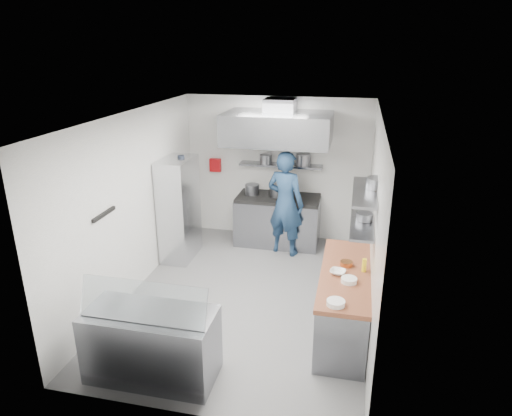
% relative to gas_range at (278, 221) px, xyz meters
% --- Properties ---
extents(floor, '(5.00, 5.00, 0.00)m').
position_rel_gas_range_xyz_m(floor, '(-0.10, -2.10, -0.45)').
color(floor, '#5E5E60').
rests_on(floor, ground).
extents(ceiling, '(5.00, 5.00, 0.00)m').
position_rel_gas_range_xyz_m(ceiling, '(-0.10, -2.10, 2.35)').
color(ceiling, silver).
rests_on(ceiling, wall_back).
extents(wall_back, '(3.60, 2.80, 0.02)m').
position_rel_gas_range_xyz_m(wall_back, '(-0.10, 0.40, 0.95)').
color(wall_back, white).
rests_on(wall_back, floor).
extents(wall_front, '(3.60, 2.80, 0.02)m').
position_rel_gas_range_xyz_m(wall_front, '(-0.10, -4.60, 0.95)').
color(wall_front, white).
rests_on(wall_front, floor).
extents(wall_left, '(2.80, 5.00, 0.02)m').
position_rel_gas_range_xyz_m(wall_left, '(-1.90, -2.10, 0.95)').
color(wall_left, white).
rests_on(wall_left, floor).
extents(wall_right, '(2.80, 5.00, 0.02)m').
position_rel_gas_range_xyz_m(wall_right, '(1.70, -2.10, 0.95)').
color(wall_right, white).
rests_on(wall_right, floor).
extents(gas_range, '(1.60, 0.80, 0.90)m').
position_rel_gas_range_xyz_m(gas_range, '(0.00, 0.00, 0.00)').
color(gas_range, gray).
rests_on(gas_range, floor).
extents(cooktop, '(1.57, 0.78, 0.06)m').
position_rel_gas_range_xyz_m(cooktop, '(0.00, 0.00, 0.48)').
color(cooktop, black).
rests_on(cooktop, gas_range).
extents(stock_pot_left, '(0.27, 0.27, 0.20)m').
position_rel_gas_range_xyz_m(stock_pot_left, '(-0.52, 0.04, 0.61)').
color(stock_pot_left, slate).
rests_on(stock_pot_left, cooktop).
extents(stock_pot_mid, '(0.34, 0.34, 0.24)m').
position_rel_gas_range_xyz_m(stock_pot_mid, '(-0.01, 0.04, 0.63)').
color(stock_pot_mid, slate).
rests_on(stock_pot_mid, cooktop).
extents(over_range_shelf, '(1.60, 0.30, 0.04)m').
position_rel_gas_range_xyz_m(over_range_shelf, '(0.00, 0.24, 1.07)').
color(over_range_shelf, gray).
rests_on(over_range_shelf, wall_back).
extents(shelf_pot_a, '(0.23, 0.23, 0.18)m').
position_rel_gas_range_xyz_m(shelf_pot_a, '(-0.29, 0.20, 1.18)').
color(shelf_pot_a, slate).
rests_on(shelf_pot_a, over_range_shelf).
extents(shelf_pot_b, '(0.27, 0.27, 0.22)m').
position_rel_gas_range_xyz_m(shelf_pot_b, '(0.43, 0.26, 1.20)').
color(shelf_pot_b, slate).
rests_on(shelf_pot_b, over_range_shelf).
extents(extractor_hood, '(1.90, 1.15, 0.55)m').
position_rel_gas_range_xyz_m(extractor_hood, '(0.00, -0.18, 1.85)').
color(extractor_hood, gray).
rests_on(extractor_hood, wall_back).
extents(hood_duct, '(0.55, 0.55, 0.24)m').
position_rel_gas_range_xyz_m(hood_duct, '(0.00, 0.05, 2.23)').
color(hood_duct, slate).
rests_on(hood_duct, extractor_hood).
extents(red_firebox, '(0.22, 0.10, 0.26)m').
position_rel_gas_range_xyz_m(red_firebox, '(-1.35, 0.34, 0.97)').
color(red_firebox, '#B60E13').
rests_on(red_firebox, wall_back).
extents(chef, '(0.83, 0.67, 1.96)m').
position_rel_gas_range_xyz_m(chef, '(0.20, -0.42, 0.53)').
color(chef, navy).
rests_on(chef, floor).
extents(wire_rack, '(0.50, 0.90, 1.85)m').
position_rel_gas_range_xyz_m(wire_rack, '(-1.63, -0.98, 0.48)').
color(wire_rack, silver).
rests_on(wire_rack, floor).
extents(rack_bin_a, '(0.14, 0.18, 0.16)m').
position_rel_gas_range_xyz_m(rack_bin_a, '(-1.63, -0.99, 0.35)').
color(rack_bin_a, white).
rests_on(rack_bin_a, wire_rack).
extents(rack_bin_b, '(0.15, 0.19, 0.17)m').
position_rel_gas_range_xyz_m(rack_bin_b, '(-1.63, -0.78, 0.85)').
color(rack_bin_b, yellow).
rests_on(rack_bin_b, wire_rack).
extents(rack_jar, '(0.12, 0.12, 0.18)m').
position_rel_gas_range_xyz_m(rack_jar, '(-1.58, -0.88, 1.35)').
color(rack_jar, black).
rests_on(rack_jar, wire_rack).
extents(knife_strip, '(0.04, 0.55, 0.05)m').
position_rel_gas_range_xyz_m(knife_strip, '(-1.88, -3.00, 1.10)').
color(knife_strip, black).
rests_on(knife_strip, wall_left).
extents(prep_counter_base, '(0.62, 2.00, 0.84)m').
position_rel_gas_range_xyz_m(prep_counter_base, '(1.38, -2.70, -0.03)').
color(prep_counter_base, gray).
rests_on(prep_counter_base, floor).
extents(prep_counter_top, '(0.65, 2.04, 0.06)m').
position_rel_gas_range_xyz_m(prep_counter_top, '(1.38, -2.70, 0.42)').
color(prep_counter_top, brown).
rests_on(prep_counter_top, prep_counter_base).
extents(plate_stack_a, '(0.21, 0.21, 0.06)m').
position_rel_gas_range_xyz_m(plate_stack_a, '(1.30, -3.55, 0.48)').
color(plate_stack_a, white).
rests_on(plate_stack_a, prep_counter_top).
extents(plate_stack_b, '(0.20, 0.20, 0.06)m').
position_rel_gas_range_xyz_m(plate_stack_b, '(1.43, -2.98, 0.48)').
color(plate_stack_b, white).
rests_on(plate_stack_b, prep_counter_top).
extents(copper_pan, '(0.17, 0.17, 0.06)m').
position_rel_gas_range_xyz_m(copper_pan, '(1.38, -2.52, 0.48)').
color(copper_pan, '#C57237').
rests_on(copper_pan, prep_counter_top).
extents(squeeze_bottle, '(0.06, 0.06, 0.18)m').
position_rel_gas_range_xyz_m(squeeze_bottle, '(1.61, -2.64, 0.54)').
color(squeeze_bottle, yellow).
rests_on(squeeze_bottle, prep_counter_top).
extents(mixing_bowl, '(0.23, 0.23, 0.05)m').
position_rel_gas_range_xyz_m(mixing_bowl, '(1.28, -2.78, 0.47)').
color(mixing_bowl, white).
rests_on(mixing_bowl, prep_counter_top).
extents(wall_shelf_lower, '(0.30, 1.30, 0.04)m').
position_rel_gas_range_xyz_m(wall_shelf_lower, '(1.54, -2.40, 1.05)').
color(wall_shelf_lower, gray).
rests_on(wall_shelf_lower, wall_right).
extents(wall_shelf_upper, '(0.30, 1.30, 0.04)m').
position_rel_gas_range_xyz_m(wall_shelf_upper, '(1.54, -2.40, 1.47)').
color(wall_shelf_upper, gray).
rests_on(wall_shelf_upper, wall_right).
extents(shelf_pot_c, '(0.22, 0.22, 0.10)m').
position_rel_gas_range_xyz_m(shelf_pot_c, '(1.57, -2.38, 1.12)').
color(shelf_pot_c, slate).
rests_on(shelf_pot_c, wall_shelf_lower).
extents(shelf_pot_d, '(0.29, 0.29, 0.14)m').
position_rel_gas_range_xyz_m(shelf_pot_d, '(1.70, -2.27, 1.56)').
color(shelf_pot_d, slate).
rests_on(shelf_pot_d, wall_shelf_upper).
extents(display_case, '(1.50, 0.70, 0.85)m').
position_rel_gas_range_xyz_m(display_case, '(-0.76, -4.10, -0.03)').
color(display_case, gray).
rests_on(display_case, floor).
extents(display_glass, '(1.47, 0.19, 0.42)m').
position_rel_gas_range_xyz_m(display_glass, '(-0.76, -4.22, 0.62)').
color(display_glass, silver).
rests_on(display_glass, display_case).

